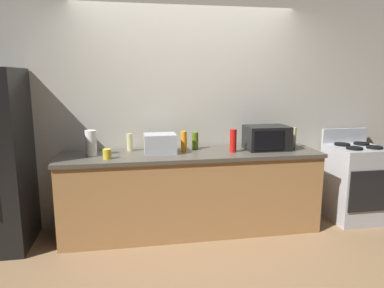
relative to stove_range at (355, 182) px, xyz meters
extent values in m
plane|color=#93704C|center=(-2.00, -0.40, -0.46)|extent=(8.00, 8.00, 0.00)
cube|color=beige|center=(-2.00, 0.41, 0.89)|extent=(6.40, 0.10, 2.70)
cube|color=#B27F4C|center=(-2.00, 0.00, -0.03)|extent=(2.80, 0.60, 0.86)
cube|color=#514C42|center=(-2.00, 0.00, 0.42)|extent=(2.84, 0.64, 0.04)
cube|color=#B7BABF|center=(0.00, 0.00, -0.01)|extent=(0.60, 0.60, 0.90)
cube|color=black|center=(0.00, -0.30, -0.01)|extent=(0.55, 0.02, 0.48)
cube|color=#B7BABF|center=(0.00, 0.28, 0.53)|extent=(0.60, 0.04, 0.18)
cylinder|color=black|center=(-0.13, -0.12, 0.45)|extent=(0.18, 0.18, 0.02)
cylinder|color=black|center=(0.13, -0.12, 0.45)|extent=(0.18, 0.18, 0.02)
cylinder|color=black|center=(-0.13, 0.12, 0.45)|extent=(0.18, 0.18, 0.02)
cylinder|color=black|center=(0.13, 0.12, 0.45)|extent=(0.18, 0.18, 0.02)
cube|color=black|center=(-1.13, 0.05, 0.57)|extent=(0.48, 0.34, 0.27)
cube|color=black|center=(-1.17, -0.12, 0.57)|extent=(0.34, 0.01, 0.21)
cube|color=#B7BABF|center=(-2.34, 0.06, 0.54)|extent=(0.34, 0.26, 0.21)
cylinder|color=white|center=(-3.06, 0.05, 0.57)|extent=(0.12, 0.12, 0.27)
cylinder|color=red|center=(-1.55, -0.03, 0.57)|extent=(0.08, 0.08, 0.25)
cylinder|color=beige|center=(-2.66, 0.24, 0.54)|extent=(0.06, 0.06, 0.19)
cylinder|color=orange|center=(-2.07, 0.10, 0.55)|extent=(0.07, 0.07, 0.23)
cylinder|color=#4C6B19|center=(-1.93, 0.21, 0.54)|extent=(0.07, 0.07, 0.20)
cylinder|color=beige|center=(-0.78, 0.08, 0.56)|extent=(0.06, 0.06, 0.24)
cylinder|color=yellow|center=(-2.89, -0.13, 0.49)|extent=(0.09, 0.09, 0.10)
camera|label=1|loc=(-2.66, -3.68, 1.25)|focal=32.93mm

